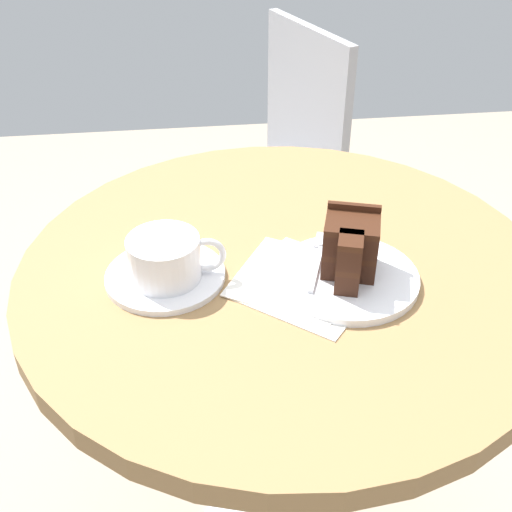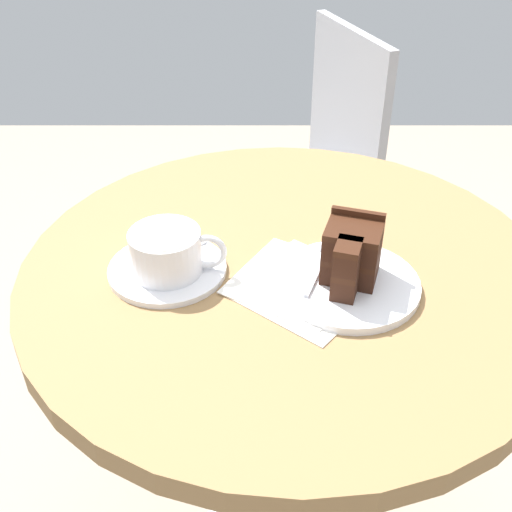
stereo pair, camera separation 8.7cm
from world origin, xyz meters
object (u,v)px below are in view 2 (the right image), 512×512
object	(u,v)px
cake_plate	(348,284)
napkin	(301,285)
saucer	(168,269)
teaspoon	(180,244)
cafe_chair	(312,164)
coffee_cup	(167,251)
cake_slice	(351,254)
fork	(323,259)

from	to	relation	value
cake_plate	napkin	world-z (taller)	cake_plate
saucer	teaspoon	bearing A→B (deg)	77.14
teaspoon	cake_plate	bearing A→B (deg)	-33.48
cafe_chair	coffee_cup	bearing A→B (deg)	-40.14
napkin	teaspoon	bearing A→B (deg)	153.62
coffee_cup	napkin	bearing A→B (deg)	-8.04
saucer	cafe_chair	size ratio (longest dim) A/B	0.19
saucer	cake_plate	xyz separation A→B (m)	(0.25, -0.04, 0.00)
saucer	cake_slice	xyz separation A→B (m)	(0.25, -0.03, 0.05)
saucer	teaspoon	size ratio (longest dim) A/B	1.56
cafe_chair	fork	bearing A→B (deg)	-25.17
coffee_cup	cafe_chair	world-z (taller)	cafe_chair
cake_slice	fork	size ratio (longest dim) A/B	0.76
cake_slice	cafe_chair	size ratio (longest dim) A/B	0.12
coffee_cup	cake_slice	world-z (taller)	cake_slice
saucer	teaspoon	xyz separation A→B (m)	(0.01, 0.05, 0.01)
cake_slice	cafe_chair	world-z (taller)	cafe_chair
coffee_cup	teaspoon	xyz separation A→B (m)	(0.01, 0.06, -0.03)
teaspoon	cafe_chair	world-z (taller)	cafe_chair
saucer	cafe_chair	world-z (taller)	cafe_chair
teaspoon	cake_slice	distance (m)	0.26
coffee_cup	cake_plate	size ratio (longest dim) A/B	0.68
coffee_cup	cake_plate	distance (m)	0.25
cafe_chair	saucer	bearing A→B (deg)	-40.52
cake_slice	cafe_chair	xyz separation A→B (m)	(0.02, 0.81, -0.28)
coffee_cup	napkin	world-z (taller)	coffee_cup
saucer	coffee_cup	world-z (taller)	coffee_cup
fork	teaspoon	bearing A→B (deg)	98.04
cake_slice	napkin	world-z (taller)	cake_slice
coffee_cup	cafe_chair	xyz separation A→B (m)	(0.27, 0.79, -0.27)
saucer	napkin	distance (m)	0.19
saucer	cake_slice	size ratio (longest dim) A/B	1.57
cake_plate	cafe_chair	size ratio (longest dim) A/B	0.23
saucer	fork	world-z (taller)	fork
teaspoon	napkin	xyz separation A→B (m)	(0.17, -0.09, -0.01)
cake_plate	napkin	xyz separation A→B (m)	(-0.06, 0.00, -0.00)
saucer	cafe_chair	distance (m)	0.86
cake_slice	teaspoon	bearing A→B (deg)	160.60
saucer	cake_plate	bearing A→B (deg)	-8.32
cake_slice	napkin	bearing A→B (deg)	-178.04
teaspoon	cafe_chair	bearing A→B (deg)	57.74
cake_plate	cafe_chair	distance (m)	0.85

